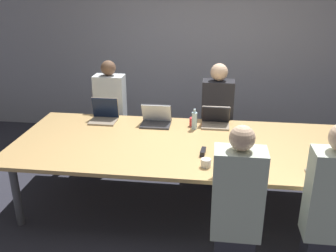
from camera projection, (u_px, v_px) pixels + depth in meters
ground_plane at (195, 204)px, 4.26m from camera, size 24.00×24.00×0.00m
curtain_wall at (206, 47)px, 5.83m from camera, size 12.00×0.06×2.80m
conference_table at (197, 148)px, 4.00m from camera, size 3.95×1.54×0.76m
laptop_near_midright at (233, 166)px, 3.36m from camera, size 0.33×0.27×0.27m
person_near_midright at (236, 210)px, 2.98m from camera, size 0.40×0.24×1.40m
cup_near_midright at (206, 163)px, 3.49m from camera, size 0.09×0.09×0.08m
laptop_far_left at (104, 114)px, 4.62m from camera, size 0.33×0.28×0.28m
person_far_left at (111, 113)px, 5.13m from camera, size 0.40×0.24×1.41m
laptop_far_center at (215, 120)px, 4.46m from camera, size 0.33×0.25×0.24m
person_far_center at (217, 119)px, 4.87m from camera, size 0.40×0.24×1.43m
cup_far_center at (193, 122)px, 4.46m from camera, size 0.09×0.09×0.10m
bottle_far_center at (194, 120)px, 4.35m from camera, size 0.06×0.06×0.25m
laptop_near_right at (329, 173)px, 3.26m from camera, size 0.34×0.23×0.23m
person_near_right at (331, 210)px, 2.95m from camera, size 0.40×0.24×1.43m
laptop_far_midleft at (156, 119)px, 4.49m from camera, size 0.36×0.27×0.26m
stapler at (203, 152)px, 3.75m from camera, size 0.06×0.15×0.05m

